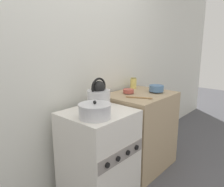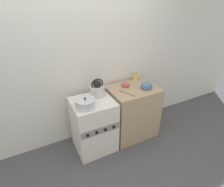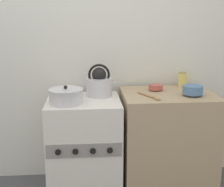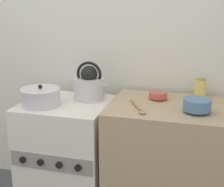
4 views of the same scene
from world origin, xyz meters
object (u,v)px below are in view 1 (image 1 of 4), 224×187
(stove, at_px, (99,155))
(cooking_pot, at_px, (95,111))
(kettle, at_px, (99,95))
(storage_jar, at_px, (133,83))
(small_ceramic_bowl, at_px, (128,91))
(enamel_bowl, at_px, (156,88))

(stove, distance_m, cooking_pot, 0.51)
(kettle, distance_m, cooking_pot, 0.35)
(kettle, height_order, storage_jar, kettle)
(cooking_pot, bearing_deg, kettle, 39.02)
(cooking_pot, relative_size, small_ceramic_bowl, 2.19)
(small_ceramic_bowl, relative_size, storage_jar, 0.90)
(kettle, xyz_separation_m, small_ceramic_bowl, (0.49, 0.02, -0.04))
(stove, bearing_deg, cooking_pot, -143.90)
(enamel_bowl, bearing_deg, stove, 175.49)
(kettle, height_order, enamel_bowl, kettle)
(stove, bearing_deg, kettle, 41.67)
(stove, xyz_separation_m, small_ceramic_bowl, (0.62, 0.14, 0.49))
(cooking_pot, height_order, storage_jar, storage_jar)
(small_ceramic_bowl, distance_m, storage_jar, 0.30)
(stove, height_order, kettle, kettle)
(enamel_bowl, height_order, storage_jar, storage_jar)
(kettle, relative_size, cooking_pot, 1.03)
(kettle, xyz_separation_m, storage_jar, (0.76, 0.15, -0.00))
(kettle, relative_size, storage_jar, 2.02)
(small_ceramic_bowl, xyz_separation_m, storage_jar, (0.27, 0.13, 0.04))
(cooking_pot, height_order, small_ceramic_bowl, cooking_pot)
(stove, xyz_separation_m, kettle, (0.14, 0.12, 0.53))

